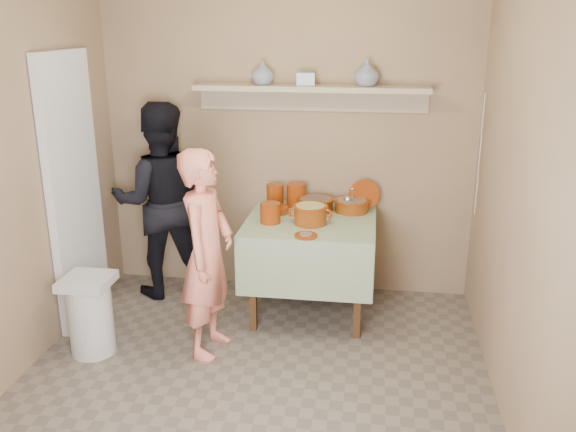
% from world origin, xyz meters
% --- Properties ---
extents(ground, '(3.50, 3.50, 0.00)m').
position_xyz_m(ground, '(0.00, 0.00, 0.00)').
color(ground, '#6B5F54').
rests_on(ground, ground).
extents(tile_panel, '(0.06, 0.70, 2.00)m').
position_xyz_m(tile_panel, '(-1.46, 0.95, 1.00)').
color(tile_panel, silver).
rests_on(tile_panel, ground).
extents(plate_stack_a, '(0.14, 0.14, 0.18)m').
position_xyz_m(plate_stack_a, '(-0.07, 1.57, 0.85)').
color(plate_stack_a, maroon).
rests_on(plate_stack_a, serving_table).
extents(plate_stack_b, '(0.16, 0.16, 0.19)m').
position_xyz_m(plate_stack_b, '(0.09, 1.60, 0.85)').
color(plate_stack_b, maroon).
rests_on(plate_stack_b, serving_table).
extents(bowl_stack, '(0.15, 0.15, 0.15)m').
position_xyz_m(bowl_stack, '(-0.04, 1.15, 0.84)').
color(bowl_stack, maroon).
rests_on(bowl_stack, serving_table).
extents(empty_bowl, '(0.18, 0.18, 0.05)m').
position_xyz_m(empty_bowl, '(-0.03, 1.39, 0.79)').
color(empty_bowl, maroon).
rests_on(empty_bowl, serving_table).
extents(propped_lid, '(0.25, 0.13, 0.24)m').
position_xyz_m(propped_lid, '(0.64, 1.59, 0.88)').
color(propped_lid, maroon).
rests_on(propped_lid, serving_table).
extents(vase_right, '(0.24, 0.24, 0.19)m').
position_xyz_m(vase_right, '(0.62, 1.62, 1.82)').
color(vase_right, navy).
rests_on(vase_right, wall_shelf).
extents(vase_left, '(0.24, 0.24, 0.18)m').
position_xyz_m(vase_left, '(-0.17, 1.62, 1.81)').
color(vase_left, navy).
rests_on(vase_left, wall_shelf).
extents(ceramic_box, '(0.14, 0.10, 0.10)m').
position_xyz_m(ceramic_box, '(0.16, 1.61, 1.77)').
color(ceramic_box, navy).
rests_on(ceramic_box, wall_shelf).
extents(person_cook, '(0.40, 0.55, 1.43)m').
position_xyz_m(person_cook, '(-0.37, 0.59, 0.71)').
color(person_cook, '#EE7C67').
rests_on(person_cook, ground).
extents(person_helper, '(0.94, 0.83, 1.60)m').
position_xyz_m(person_helper, '(-1.00, 1.46, 0.80)').
color(person_helper, black).
rests_on(person_helper, ground).
extents(room_shell, '(3.04, 3.54, 2.62)m').
position_xyz_m(room_shell, '(0.00, 0.00, 1.61)').
color(room_shell, '#9A7C5E').
rests_on(room_shell, ground).
extents(serving_table, '(0.97, 0.97, 0.76)m').
position_xyz_m(serving_table, '(0.25, 1.28, 0.64)').
color(serving_table, '#4C2D16').
rests_on(serving_table, ground).
extents(cazuela_meat_a, '(0.30, 0.30, 0.10)m').
position_xyz_m(cazuela_meat_a, '(0.26, 1.52, 0.82)').
color(cazuela_meat_a, '#64280B').
rests_on(cazuela_meat_a, serving_table).
extents(cazuela_meat_b, '(0.28, 0.28, 0.10)m').
position_xyz_m(cazuela_meat_b, '(0.54, 1.51, 0.82)').
color(cazuela_meat_b, '#64280B').
rests_on(cazuela_meat_b, serving_table).
extents(ladle, '(0.08, 0.26, 0.19)m').
position_xyz_m(ladle, '(0.52, 1.48, 0.87)').
color(ladle, silver).
rests_on(ladle, cazuela_meat_b).
extents(cazuela_rice, '(0.33, 0.25, 0.14)m').
position_xyz_m(cazuela_rice, '(0.26, 1.17, 0.85)').
color(cazuela_rice, '#64280B').
rests_on(cazuela_rice, serving_table).
extents(front_plate, '(0.16, 0.16, 0.03)m').
position_xyz_m(front_plate, '(0.26, 0.88, 0.77)').
color(front_plate, maroon).
rests_on(front_plate, serving_table).
extents(wall_shelf, '(1.80, 0.25, 0.21)m').
position_xyz_m(wall_shelf, '(0.20, 1.65, 1.67)').
color(wall_shelf, tan).
rests_on(wall_shelf, room_shell).
extents(trash_bin, '(0.32, 0.32, 0.56)m').
position_xyz_m(trash_bin, '(-1.17, 0.44, 0.28)').
color(trash_bin, silver).
rests_on(trash_bin, ground).
extents(electrical_cord, '(0.01, 0.05, 0.90)m').
position_xyz_m(electrical_cord, '(1.47, 1.48, 1.25)').
color(electrical_cord, silver).
rests_on(electrical_cord, wall_shelf).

